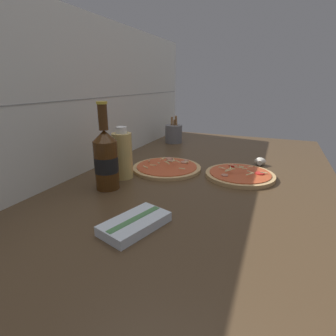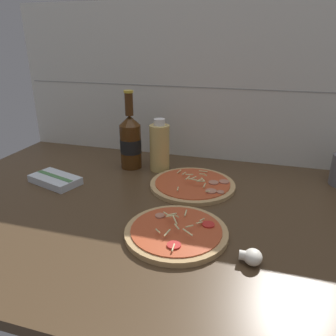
# 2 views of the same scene
# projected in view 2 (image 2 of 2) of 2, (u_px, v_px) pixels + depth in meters

# --- Properties ---
(counter_slab) EXTENTS (1.60, 0.90, 0.03)m
(counter_slab) POSITION_uv_depth(u_px,v_px,m) (185.00, 216.00, 0.90)
(counter_slab) COLOR #4C3823
(counter_slab) RESTS_ON ground
(tile_backsplash) EXTENTS (1.60, 0.01, 0.60)m
(tile_backsplash) POSITION_uv_depth(u_px,v_px,m) (216.00, 88.00, 1.20)
(tile_backsplash) COLOR silver
(tile_backsplash) RESTS_ON ground
(pizza_near) EXTENTS (0.25, 0.25, 0.04)m
(pizza_near) POSITION_uv_depth(u_px,v_px,m) (176.00, 232.00, 0.79)
(pizza_near) COLOR tan
(pizza_near) RESTS_ON counter_slab
(pizza_far) EXTENTS (0.27, 0.27, 0.04)m
(pizza_far) POSITION_uv_depth(u_px,v_px,m) (193.00, 184.00, 1.05)
(pizza_far) COLOR tan
(pizza_far) RESTS_ON counter_slab
(beer_bottle) EXTENTS (0.08, 0.08, 0.28)m
(beer_bottle) POSITION_uv_depth(u_px,v_px,m) (131.00, 141.00, 1.18)
(beer_bottle) COLOR #47280F
(beer_bottle) RESTS_ON counter_slab
(oil_bottle) EXTENTS (0.07, 0.07, 0.19)m
(oil_bottle) POSITION_uv_depth(u_px,v_px,m) (160.00, 147.00, 1.16)
(oil_bottle) COLOR #D6B766
(oil_bottle) RESTS_ON counter_slab
(mushroom_left) EXTENTS (0.05, 0.05, 0.03)m
(mushroom_left) POSITION_uv_depth(u_px,v_px,m) (252.00, 257.00, 0.69)
(mushroom_left) COLOR white
(mushroom_left) RESTS_ON counter_slab
(dish_towel) EXTENTS (0.19, 0.14, 0.03)m
(dish_towel) POSITION_uv_depth(u_px,v_px,m) (55.00, 180.00, 1.08)
(dish_towel) COLOR silver
(dish_towel) RESTS_ON counter_slab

